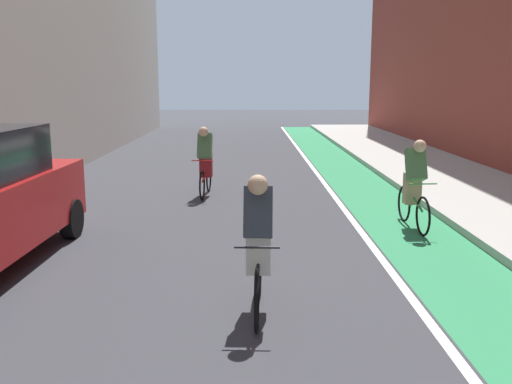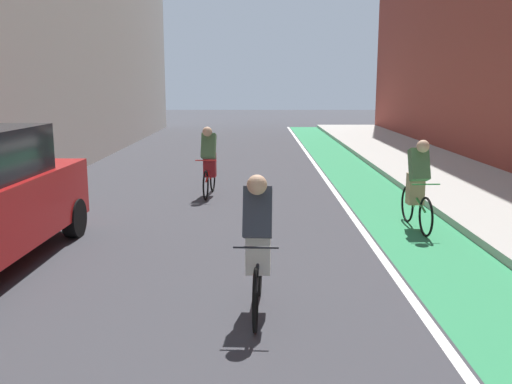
{
  "view_description": "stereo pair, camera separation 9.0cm",
  "coord_description": "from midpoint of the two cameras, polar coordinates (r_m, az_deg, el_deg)",
  "views": [
    {
      "loc": [
        0.62,
        3.71,
        2.59
      ],
      "look_at": [
        0.71,
        10.76,
        1.24
      ],
      "focal_mm": 39.98,
      "sensor_mm": 36.0,
      "label": 1
    },
    {
      "loc": [
        0.71,
        3.71,
        2.59
      ],
      "look_at": [
        0.71,
        10.76,
        1.24
      ],
      "focal_mm": 39.98,
      "sensor_mm": 36.0,
      "label": 2
    }
  ],
  "objects": [
    {
      "name": "ground_plane",
      "position": [
        12.39,
        -3.83,
        -1.22
      ],
      "size": [
        87.15,
        87.15,
        0.0
      ],
      "primitive_type": "plane",
      "color": "#38383D"
    },
    {
      "name": "sidewalk_right",
      "position": [
        15.29,
        19.8,
        0.74
      ],
      "size": [
        3.45,
        39.61,
        0.14
      ],
      "primitive_type": "cube",
      "color": "#A8A59E",
      "rests_on": "ground"
    },
    {
      "name": "cyclist_far",
      "position": [
        13.21,
        -5.29,
        3.26
      ],
      "size": [
        0.48,
        1.72,
        1.62
      ],
      "color": "black",
      "rests_on": "ground"
    },
    {
      "name": "cyclist_mid",
      "position": [
        6.44,
        -0.17,
        -4.79
      ],
      "size": [
        0.48,
        1.74,
        1.63
      ],
      "color": "black",
      "rests_on": "ground"
    },
    {
      "name": "cyclist_trailing",
      "position": [
        10.55,
        15.31,
        0.77
      ],
      "size": [
        0.48,
        1.74,
        1.62
      ],
      "color": "black",
      "rests_on": "ground"
    },
    {
      "name": "bike_lane_paint",
      "position": [
        14.61,
        10.48,
        0.49
      ],
      "size": [
        1.6,
        39.61,
        0.0
      ],
      "primitive_type": "cube",
      "color": "#2D8451",
      "rests_on": "ground"
    },
    {
      "name": "lane_divider_stripe",
      "position": [
        14.46,
        6.98,
        0.48
      ],
      "size": [
        0.12,
        39.61,
        0.0
      ],
      "primitive_type": "cube",
      "color": "white",
      "rests_on": "ground"
    }
  ]
}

